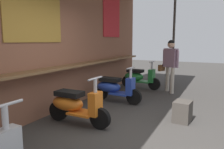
{
  "coord_description": "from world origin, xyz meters",
  "views": [
    {
      "loc": [
        -3.38,
        -1.42,
        1.62
      ],
      "look_at": [
        1.53,
        1.01,
        0.79
      ],
      "focal_mm": 35.15,
      "sensor_mm": 36.0,
      "label": 1
    }
  ],
  "objects_px": {
    "scooter_green": "(138,77)",
    "scooter_blue": "(114,88)",
    "merchandise_crate": "(182,111)",
    "scooter_orange": "(75,105)",
    "shopper_with_handbag": "(170,61)"
  },
  "relations": [
    {
      "from": "scooter_orange",
      "to": "shopper_with_handbag",
      "type": "distance_m",
      "value": 3.78
    },
    {
      "from": "scooter_orange",
      "to": "merchandise_crate",
      "type": "relative_size",
      "value": 3.27
    },
    {
      "from": "scooter_blue",
      "to": "shopper_with_handbag",
      "type": "relative_size",
      "value": 0.85
    },
    {
      "from": "merchandise_crate",
      "to": "scooter_green",
      "type": "bearing_deg",
      "value": 35.4
    },
    {
      "from": "scooter_blue",
      "to": "merchandise_crate",
      "type": "bearing_deg",
      "value": -18.77
    },
    {
      "from": "scooter_orange",
      "to": "merchandise_crate",
      "type": "height_order",
      "value": "scooter_orange"
    },
    {
      "from": "scooter_green",
      "to": "shopper_with_handbag",
      "type": "distance_m",
      "value": 1.27
    },
    {
      "from": "scooter_green",
      "to": "scooter_blue",
      "type": "bearing_deg",
      "value": -86.15
    },
    {
      "from": "scooter_green",
      "to": "merchandise_crate",
      "type": "distance_m",
      "value": 3.27
    },
    {
      "from": "scooter_orange",
      "to": "scooter_blue",
      "type": "distance_m",
      "value": 1.78
    },
    {
      "from": "scooter_green",
      "to": "merchandise_crate",
      "type": "xyz_separation_m",
      "value": [
        -2.66,
        -1.89,
        -0.17
      ]
    },
    {
      "from": "merchandise_crate",
      "to": "shopper_with_handbag",
      "type": "bearing_deg",
      "value": 17.61
    },
    {
      "from": "scooter_orange",
      "to": "merchandise_crate",
      "type": "bearing_deg",
      "value": 30.02
    },
    {
      "from": "scooter_blue",
      "to": "scooter_green",
      "type": "distance_m",
      "value": 1.94
    },
    {
      "from": "scooter_green",
      "to": "merchandise_crate",
      "type": "relative_size",
      "value": 3.28
    }
  ]
}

